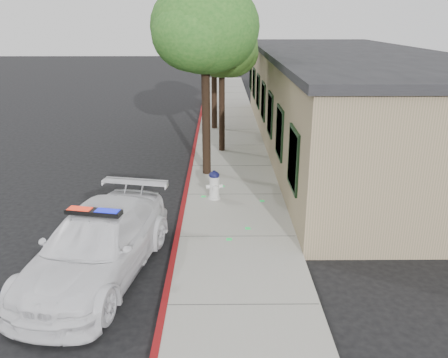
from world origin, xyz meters
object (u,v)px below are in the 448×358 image
clapboard_building (346,101)px  street_tree_mid (222,49)px  fire_hydrant (214,185)px  police_car (97,245)px  street_tree_near (205,31)px  street_tree_far (215,36)px

clapboard_building → street_tree_mid: size_ratio=3.76×
fire_hydrant → police_car: bearing=-129.4°
street_tree_near → police_car: bearing=-108.7°
fire_hydrant → street_tree_far: (-0.07, 9.67, 4.08)m
clapboard_building → fire_hydrant: (-5.68, -6.38, -1.51)m
fire_hydrant → street_tree_far: street_tree_far is taller
fire_hydrant → street_tree_near: size_ratio=0.14×
street_tree_far → fire_hydrant: bearing=-89.6°
police_car → street_tree_near: bearing=82.5°
police_car → street_tree_far: bearing=91.0°
clapboard_building → police_car: size_ratio=3.80×
street_tree_mid → fire_hydrant: bearing=-92.8°
fire_hydrant → street_tree_near: (-0.29, 2.50, 4.51)m
fire_hydrant → street_tree_far: 10.49m
street_tree_mid → street_tree_far: size_ratio=0.92×
police_car → clapboard_building: bearing=63.3°
clapboard_building → street_tree_far: size_ratio=3.45×
clapboard_building → street_tree_mid: bearing=-171.6°
fire_hydrant → street_tree_mid: (0.27, 5.58, 3.72)m
street_tree_mid → street_tree_far: bearing=94.7°
fire_hydrant → street_tree_near: 5.16m
clapboard_building → street_tree_far: (-5.75, 3.29, 2.57)m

